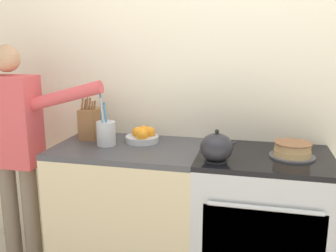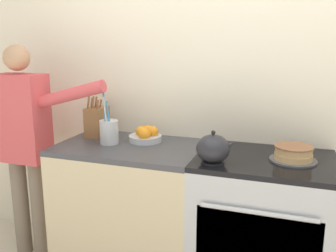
{
  "view_description": "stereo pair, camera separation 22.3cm",
  "coord_description": "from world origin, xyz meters",
  "px_view_note": "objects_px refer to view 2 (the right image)",
  "views": [
    {
      "loc": [
        0.15,
        -1.85,
        1.54
      ],
      "look_at": [
        -0.35,
        0.27,
        1.03
      ],
      "focal_mm": 40.0,
      "sensor_mm": 36.0,
      "label": 1
    },
    {
      "loc": [
        0.37,
        -1.79,
        1.54
      ],
      "look_at": [
        -0.35,
        0.27,
        1.03
      ],
      "focal_mm": 40.0,
      "sensor_mm": 36.0,
      "label": 2
    }
  ],
  "objects_px": {
    "stove_range": "(261,229)",
    "knife_block": "(97,121)",
    "tea_kettle": "(213,149)",
    "layer_cake": "(293,154)",
    "person_baker": "(25,136)",
    "fruit_bowl": "(146,135)",
    "utensil_crock": "(109,131)"
  },
  "relations": [
    {
      "from": "stove_range",
      "to": "knife_block",
      "type": "height_order",
      "value": "knife_block"
    },
    {
      "from": "stove_range",
      "to": "tea_kettle",
      "type": "relative_size",
      "value": 3.93
    },
    {
      "from": "stove_range",
      "to": "layer_cake",
      "type": "xyz_separation_m",
      "value": [
        0.15,
        0.0,
        0.48
      ]
    },
    {
      "from": "tea_kettle",
      "to": "stove_range",
      "type": "bearing_deg",
      "value": 32.61
    },
    {
      "from": "tea_kettle",
      "to": "person_baker",
      "type": "bearing_deg",
      "value": 175.47
    },
    {
      "from": "stove_range",
      "to": "person_baker",
      "type": "bearing_deg",
      "value": -177.73
    },
    {
      "from": "stove_range",
      "to": "fruit_bowl",
      "type": "bearing_deg",
      "value": 171.57
    },
    {
      "from": "tea_kettle",
      "to": "knife_block",
      "type": "height_order",
      "value": "knife_block"
    },
    {
      "from": "stove_range",
      "to": "tea_kettle",
      "type": "distance_m",
      "value": 0.61
    },
    {
      "from": "knife_block",
      "to": "fruit_bowl",
      "type": "distance_m",
      "value": 0.38
    },
    {
      "from": "layer_cake",
      "to": "fruit_bowl",
      "type": "height_order",
      "value": "fruit_bowl"
    },
    {
      "from": "utensil_crock",
      "to": "fruit_bowl",
      "type": "relative_size",
      "value": 1.6
    },
    {
      "from": "layer_cake",
      "to": "person_baker",
      "type": "distance_m",
      "value": 1.75
    },
    {
      "from": "tea_kettle",
      "to": "knife_block",
      "type": "bearing_deg",
      "value": 161.13
    },
    {
      "from": "utensil_crock",
      "to": "fruit_bowl",
      "type": "distance_m",
      "value": 0.24
    },
    {
      "from": "stove_range",
      "to": "tea_kettle",
      "type": "bearing_deg",
      "value": -147.39
    },
    {
      "from": "tea_kettle",
      "to": "layer_cake",
      "type": "bearing_deg",
      "value": 22.36
    },
    {
      "from": "person_baker",
      "to": "utensil_crock",
      "type": "bearing_deg",
      "value": 2.72
    },
    {
      "from": "layer_cake",
      "to": "utensil_crock",
      "type": "bearing_deg",
      "value": -179.38
    },
    {
      "from": "utensil_crock",
      "to": "tea_kettle",
      "type": "bearing_deg",
      "value": -12.45
    },
    {
      "from": "knife_block",
      "to": "utensil_crock",
      "type": "bearing_deg",
      "value": -40.69
    },
    {
      "from": "stove_range",
      "to": "knife_block",
      "type": "relative_size",
      "value": 3.01
    },
    {
      "from": "stove_range",
      "to": "person_baker",
      "type": "xyz_separation_m",
      "value": [
        -1.6,
        -0.06,
        0.45
      ]
    },
    {
      "from": "tea_kettle",
      "to": "utensil_crock",
      "type": "height_order",
      "value": "utensil_crock"
    },
    {
      "from": "stove_range",
      "to": "person_baker",
      "type": "distance_m",
      "value": 1.66
    },
    {
      "from": "knife_block",
      "to": "utensil_crock",
      "type": "xyz_separation_m",
      "value": [
        0.17,
        -0.14,
        -0.02
      ]
    },
    {
      "from": "utensil_crock",
      "to": "fruit_bowl",
      "type": "xyz_separation_m",
      "value": [
        0.2,
        0.13,
        -0.04
      ]
    },
    {
      "from": "layer_cake",
      "to": "knife_block",
      "type": "distance_m",
      "value": 1.3
    },
    {
      "from": "tea_kettle",
      "to": "knife_block",
      "type": "distance_m",
      "value": 0.93
    },
    {
      "from": "tea_kettle",
      "to": "utensil_crock",
      "type": "distance_m",
      "value": 0.73
    },
    {
      "from": "layer_cake",
      "to": "utensil_crock",
      "type": "xyz_separation_m",
      "value": [
        -1.13,
        -0.01,
        0.04
      ]
    },
    {
      "from": "stove_range",
      "to": "utensil_crock",
      "type": "height_order",
      "value": "utensil_crock"
    }
  ]
}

